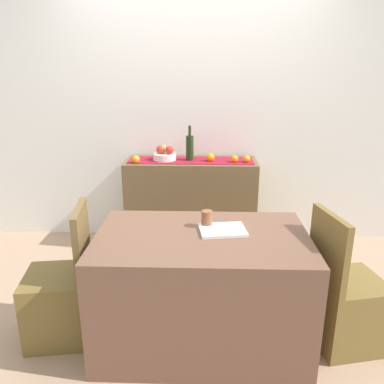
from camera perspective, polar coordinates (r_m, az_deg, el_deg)
ground_plane at (r=3.17m, az=-0.51°, el=-14.96°), size 6.40×6.40×0.02m
room_wall_rear at (r=3.85m, az=0.19°, el=12.61°), size 6.40×0.06×2.70m
sideboard_console at (r=3.80m, az=-0.16°, el=-1.71°), size 1.24×0.42×0.86m
table_runner at (r=3.67m, az=-0.17°, el=4.68°), size 1.17×0.32×0.01m
fruit_bowl at (r=3.68m, az=-4.03°, el=5.21°), size 0.22×0.22×0.06m
apple_rear at (r=3.72m, az=-4.16°, el=6.36°), size 0.07×0.07×0.07m
apple_left at (r=3.63m, az=-3.31°, el=6.16°), size 0.08×0.08×0.08m
apple_right at (r=3.66m, az=-4.65°, el=6.24°), size 0.08×0.08×0.08m
wine_bottle at (r=3.65m, az=-0.33°, el=6.56°), size 0.07×0.07×0.33m
orange_loose_far at (r=3.63m, az=2.70°, el=5.08°), size 0.08×0.08×0.08m
orange_loose_near_bowl at (r=3.61m, az=6.27°, el=4.84°), size 0.07×0.07×0.07m
orange_loose_end at (r=3.62m, az=8.02°, el=4.81°), size 0.07×0.07×0.07m
orange_loose_mid at (r=3.60m, az=-8.25°, el=4.76°), size 0.07×0.07×0.07m
dining_table at (r=2.53m, az=1.41°, el=-14.00°), size 1.29×0.81×0.74m
open_book at (r=2.41m, az=4.51°, el=-5.59°), size 0.31×0.25×0.02m
coffee_cup at (r=2.46m, az=2.21°, el=-3.97°), size 0.07×0.07×0.11m
chair_near_window at (r=2.75m, az=-18.63°, el=-14.78°), size 0.46×0.46×0.90m
chair_by_corner at (r=2.74m, az=21.57°, el=-15.30°), size 0.48×0.48×0.90m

